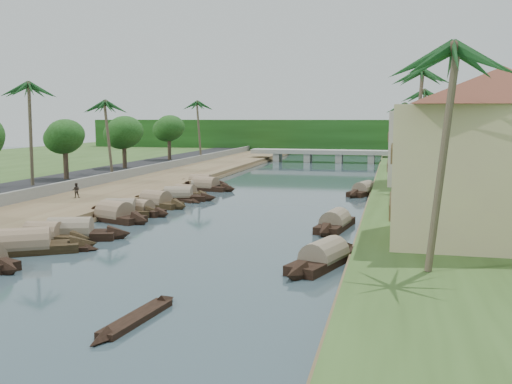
# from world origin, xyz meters

# --- Properties ---
(ground) EXTENTS (220.00, 220.00, 0.00)m
(ground) POSITION_xyz_m (0.00, 0.00, 0.00)
(ground) COLOR #32444B
(ground) RESTS_ON ground
(left_bank) EXTENTS (10.00, 180.00, 0.80)m
(left_bank) POSITION_xyz_m (-16.00, 20.00, 0.40)
(left_bank) COLOR brown
(left_bank) RESTS_ON ground
(right_bank) EXTENTS (16.00, 180.00, 1.20)m
(right_bank) POSITION_xyz_m (19.00, 20.00, 0.60)
(right_bank) COLOR #2F471C
(right_bank) RESTS_ON ground
(road) EXTENTS (8.00, 180.00, 1.40)m
(road) POSITION_xyz_m (-24.50, 20.00, 0.70)
(road) COLOR black
(road) RESTS_ON ground
(retaining_wall) EXTENTS (0.40, 180.00, 1.10)m
(retaining_wall) POSITION_xyz_m (-20.20, 20.00, 1.35)
(retaining_wall) COLOR slate
(retaining_wall) RESTS_ON left_bank
(treeline) EXTENTS (120.00, 14.00, 8.00)m
(treeline) POSITION_xyz_m (0.00, 100.00, 4.00)
(treeline) COLOR #173A0F
(treeline) RESTS_ON ground
(bridge) EXTENTS (28.00, 4.00, 2.40)m
(bridge) POSITION_xyz_m (0.00, 72.00, 1.72)
(bridge) COLOR gray
(bridge) RESTS_ON ground
(building_near) EXTENTS (14.85, 14.85, 10.20)m
(building_near) POSITION_xyz_m (18.99, -2.00, 6.38)
(building_near) COLOR tan
(building_near) RESTS_ON right_bank
(building_mid) EXTENTS (14.11, 14.11, 9.70)m
(building_mid) POSITION_xyz_m (19.99, 14.00, 6.13)
(building_mid) COLOR #CA978F
(building_mid) RESTS_ON right_bank
(building_far) EXTENTS (15.59, 15.59, 10.20)m
(building_far) POSITION_xyz_m (18.99, 28.00, 6.38)
(building_far) COLOR beige
(building_far) RESTS_ON right_bank
(building_distant) EXTENTS (12.62, 12.62, 9.20)m
(building_distant) POSITION_xyz_m (19.99, 48.00, 5.88)
(building_distant) COLOR tan
(building_distant) RESTS_ON right_bank
(sampan_2) EXTENTS (8.79, 6.24, 2.38)m
(sampan_2) POSITION_xyz_m (-9.42, -6.54, 0.42)
(sampan_2) COLOR black
(sampan_2) RESTS_ON ground
(sampan_3) EXTENTS (8.73, 4.47, 2.31)m
(sampan_3) POSITION_xyz_m (-8.85, -2.17, 0.42)
(sampan_3) COLOR black
(sampan_3) RESTS_ON ground
(sampan_4) EXTENTS (7.03, 2.12, 2.00)m
(sampan_4) POSITION_xyz_m (-10.19, -3.33, 0.41)
(sampan_4) COLOR black
(sampan_4) RESTS_ON ground
(sampan_5) EXTENTS (7.90, 4.45, 2.44)m
(sampan_5) POSITION_xyz_m (-9.28, 5.25, 0.42)
(sampan_5) COLOR black
(sampan_5) RESTS_ON ground
(sampan_6) EXTENTS (7.65, 3.24, 2.23)m
(sampan_6) POSITION_xyz_m (-9.84, 7.43, 0.42)
(sampan_6) COLOR black
(sampan_6) RESTS_ON ground
(sampan_7) EXTENTS (7.06, 3.49, 1.90)m
(sampan_7) POSITION_xyz_m (-8.66, 8.61, 0.41)
(sampan_7) COLOR black
(sampan_7) RESTS_ON ground
(sampan_8) EXTENTS (7.75, 4.00, 2.33)m
(sampan_8) POSITION_xyz_m (-8.98, 12.99, 0.42)
(sampan_8) COLOR black
(sampan_8) RESTS_ON ground
(sampan_9) EXTENTS (8.29, 2.84, 2.08)m
(sampan_9) POSITION_xyz_m (-8.43, 17.46, 0.41)
(sampan_9) COLOR black
(sampan_9) RESTS_ON ground
(sampan_10) EXTENTS (6.44, 2.70, 1.80)m
(sampan_10) POSITION_xyz_m (-8.82, 20.45, 0.40)
(sampan_10) COLOR black
(sampan_10) RESTS_ON ground
(sampan_11) EXTENTS (8.43, 3.47, 2.35)m
(sampan_11) POSITION_xyz_m (-8.45, 26.20, 0.42)
(sampan_11) COLOR black
(sampan_11) RESTS_ON ground
(sampan_12) EXTENTS (7.38, 2.33, 1.79)m
(sampan_12) POSITION_xyz_m (-8.82, 26.22, 0.40)
(sampan_12) COLOR black
(sampan_12) RESTS_ON ground
(sampan_13) EXTENTS (7.61, 1.96, 2.09)m
(sampan_13) POSITION_xyz_m (-10.34, 29.90, 0.41)
(sampan_13) COLOR black
(sampan_13) RESTS_ON ground
(sampan_14) EXTENTS (4.46, 9.03, 2.18)m
(sampan_14) POSITION_xyz_m (9.33, -5.06, 0.41)
(sampan_14) COLOR black
(sampan_14) RESTS_ON ground
(sampan_15) EXTENTS (2.95, 8.17, 2.16)m
(sampan_15) POSITION_xyz_m (8.84, 6.07, 0.41)
(sampan_15) COLOR black
(sampan_15) RESTS_ON ground
(sampan_16) EXTENTS (4.22, 8.70, 2.12)m
(sampan_16) POSITION_xyz_m (9.98, 26.76, 0.41)
(sampan_16) COLOR black
(sampan_16) RESTS_ON ground
(canoe_0) EXTENTS (1.65, 6.41, 0.84)m
(canoe_0) POSITION_xyz_m (2.75, -16.06, 0.10)
(canoe_0) COLOR black
(canoe_0) RESTS_ON ground
(canoe_1) EXTENTS (4.74, 2.11, 0.76)m
(canoe_1) POSITION_xyz_m (-7.45, -5.47, 0.10)
(canoe_1) COLOR black
(canoe_1) RESTS_ON ground
(canoe_2) EXTENTS (5.30, 3.01, 0.80)m
(canoe_2) POSITION_xyz_m (-7.97, 16.98, 0.10)
(canoe_2) COLOR black
(canoe_2) RESTS_ON ground
(palm_0) EXTENTS (3.20, 3.20, 12.01)m
(palm_0) POSITION_xyz_m (15.00, -9.60, 11.41)
(palm_0) COLOR brown
(palm_0) RESTS_ON ground
(palm_1) EXTENTS (3.20, 3.20, 10.10)m
(palm_1) POSITION_xyz_m (16.00, 7.18, 9.56)
(palm_1) COLOR brown
(palm_1) RESTS_ON ground
(palm_2) EXTENTS (3.20, 3.20, 13.39)m
(palm_2) POSITION_xyz_m (15.00, 21.27, 12.73)
(palm_2) COLOR brown
(palm_2) RESTS_ON ground
(palm_3) EXTENTS (3.20, 3.20, 12.16)m
(palm_3) POSITION_xyz_m (16.00, 38.66, 11.56)
(palm_3) COLOR brown
(palm_3) RESTS_ON ground
(palm_5) EXTENTS (3.20, 3.20, 12.10)m
(palm_5) POSITION_xyz_m (-24.00, 15.38, 11.69)
(palm_5) COLOR brown
(palm_5) RESTS_ON ground
(palm_6) EXTENTS (3.20, 3.20, 10.59)m
(palm_6) POSITION_xyz_m (-22.00, 28.82, 10.24)
(palm_6) COLOR brown
(palm_6) RESTS_ON ground
(palm_7) EXTENTS (3.20, 3.20, 10.89)m
(palm_7) POSITION_xyz_m (14.00, 54.52, 10.33)
(palm_7) COLOR brown
(palm_7) RESTS_ON ground
(palm_8) EXTENTS (3.20, 3.20, 11.37)m
(palm_8) POSITION_xyz_m (-20.50, 59.11, 10.99)
(palm_8) COLOR brown
(palm_8) RESTS_ON ground
(tree_3) EXTENTS (4.36, 4.36, 6.70)m
(tree_3) POSITION_xyz_m (-24.00, 21.78, 6.21)
(tree_3) COLOR #4E3C2C
(tree_3) RESTS_ON ground
(tree_4) EXTENTS (5.13, 5.13, 7.11)m
(tree_4) POSITION_xyz_m (-24.00, 36.69, 6.32)
(tree_4) COLOR #4E3C2C
(tree_4) RESTS_ON ground
(tree_5) EXTENTS (4.87, 4.87, 7.29)m
(tree_5) POSITION_xyz_m (-24.00, 53.35, 6.60)
(tree_5) COLOR #4E3C2C
(tree_5) RESTS_ON ground
(tree_6) EXTENTS (4.34, 4.34, 6.65)m
(tree_6) POSITION_xyz_m (24.00, 29.93, 5.97)
(tree_6) COLOR #4E3C2C
(tree_6) RESTS_ON ground
(person_far) EXTENTS (0.85, 0.76, 1.44)m
(person_far) POSITION_xyz_m (-16.74, 11.78, 1.52)
(person_far) COLOR #372E27
(person_far) RESTS_ON left_bank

